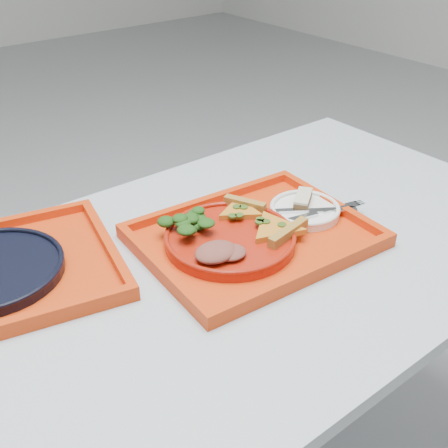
# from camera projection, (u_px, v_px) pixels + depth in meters

# --- Properties ---
(table) EXTENTS (1.60, 0.80, 0.75)m
(table) POSITION_uv_depth(u_px,v_px,m) (196.00, 302.00, 1.10)
(table) COLOR #9CA6AF
(table) RESTS_ON ground
(tray_main) EXTENTS (0.47, 0.38, 0.01)m
(tray_main) POSITION_uv_depth(u_px,v_px,m) (254.00, 239.00, 1.14)
(tray_main) COLOR red
(tray_main) RESTS_ON table
(dinner_plate) EXTENTS (0.26, 0.26, 0.02)m
(dinner_plate) POSITION_uv_depth(u_px,v_px,m) (230.00, 240.00, 1.11)
(dinner_plate) COLOR #9C1A0A
(dinner_plate) RESTS_ON tray_main
(side_plate) EXTENTS (0.15, 0.15, 0.01)m
(side_plate) POSITION_uv_depth(u_px,v_px,m) (305.00, 211.00, 1.21)
(side_plate) COLOR white
(side_plate) RESTS_ON tray_main
(pizza_slice_a) EXTENTS (0.13, 0.15, 0.02)m
(pizza_slice_a) POSITION_uv_depth(u_px,v_px,m) (275.00, 227.00, 1.12)
(pizza_slice_a) COLOR gold
(pizza_slice_a) RESTS_ON dinner_plate
(pizza_slice_b) EXTENTS (0.13, 0.13, 0.02)m
(pizza_slice_b) POSITION_uv_depth(u_px,v_px,m) (240.00, 209.00, 1.18)
(pizza_slice_b) COLOR gold
(pizza_slice_b) RESTS_ON dinner_plate
(salad_heap) EXTENTS (0.09, 0.08, 0.04)m
(salad_heap) POSITION_uv_depth(u_px,v_px,m) (190.00, 221.00, 1.12)
(salad_heap) COLOR black
(salad_heap) RESTS_ON dinner_plate
(meat_portion) EXTENTS (0.08, 0.07, 0.03)m
(meat_portion) POSITION_uv_depth(u_px,v_px,m) (216.00, 252.00, 1.04)
(meat_portion) COLOR brown
(meat_portion) RESTS_ON dinner_plate
(dessert_bar) EXTENTS (0.08, 0.07, 0.02)m
(dessert_bar) POSITION_uv_depth(u_px,v_px,m) (303.00, 199.00, 1.23)
(dessert_bar) COLOR #4D2F19
(dessert_bar) RESTS_ON side_plate
(knife) EXTENTS (0.16, 0.11, 0.01)m
(knife) POSITION_uv_depth(u_px,v_px,m) (314.00, 210.00, 1.20)
(knife) COLOR silver
(knife) RESTS_ON side_plate
(fork) EXTENTS (0.19, 0.06, 0.01)m
(fork) POSITION_uv_depth(u_px,v_px,m) (323.00, 212.00, 1.19)
(fork) COLOR silver
(fork) RESTS_ON side_plate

